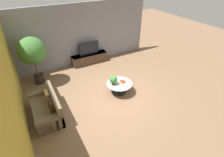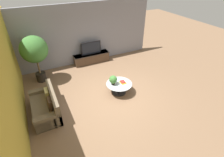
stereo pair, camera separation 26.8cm
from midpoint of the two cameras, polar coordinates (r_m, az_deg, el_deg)
name	(u,v)px [view 1 (the left image)]	position (r m, az deg, el deg)	size (l,w,h in m)	color
ground_plane	(112,94)	(7.15, -1.12, -5.16)	(24.00, 24.00, 0.00)	brown
back_wall_stone	(80,35)	(9.11, -11.14, 13.85)	(7.40, 0.12, 3.00)	gray
side_wall_left	(12,84)	(6.00, -31.07, -1.52)	(0.12, 7.40, 3.00)	gold
media_console	(90,58)	(9.39, -8.17, 6.50)	(1.88, 0.50, 0.51)	#473323
television	(89,48)	(9.15, -8.45, 9.68)	(1.05, 0.13, 0.66)	black
coffee_table	(119,86)	(7.07, 1.30, -2.49)	(1.04, 1.04, 0.44)	black
couch_by_wall	(47,108)	(6.54, -21.57, -9.11)	(0.84, 1.73, 0.84)	brown
potted_palm_tall	(32,52)	(7.87, -25.48, 7.70)	(1.11, 1.11, 2.09)	black
potted_plant_tabletop	(113,80)	(6.84, -0.67, -0.38)	(0.32, 0.32, 0.38)	black
book_stack	(123,82)	(7.05, 2.48, -1.09)	(0.24, 0.29, 0.06)	gold
remote_black	(116,79)	(7.26, 0.16, -0.05)	(0.04, 0.16, 0.02)	black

